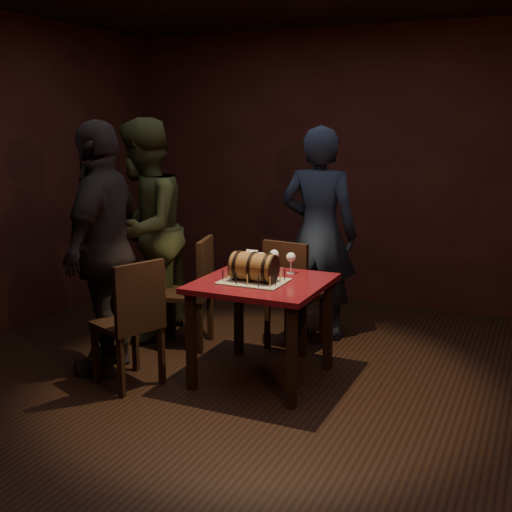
{
  "coord_description": "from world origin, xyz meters",
  "views": [
    {
      "loc": [
        1.86,
        -3.94,
        1.89
      ],
      "look_at": [
        0.03,
        0.05,
        0.95
      ],
      "focal_mm": 45.0,
      "sensor_mm": 36.0,
      "label": 1
    }
  ],
  "objects_px": {
    "barrel_cake": "(254,267)",
    "chair_back": "(291,289)",
    "wine_glass_right": "(291,258)",
    "chair_left_rear": "(194,286)",
    "pub_table": "(263,295)",
    "chair_left_front": "(133,317)",
    "person_back": "(319,234)",
    "person_left_front": "(105,249)",
    "pint_of_ale": "(260,263)",
    "person_left_rear": "(144,230)",
    "wine_glass_left": "(253,256)",
    "wine_glass_mid": "(274,255)"
  },
  "relations": [
    {
      "from": "chair_left_front",
      "to": "person_left_front",
      "type": "height_order",
      "value": "person_left_front"
    },
    {
      "from": "person_left_rear",
      "to": "person_left_front",
      "type": "xyz_separation_m",
      "value": [
        0.17,
        -0.76,
        -0.01
      ]
    },
    {
      "from": "wine_glass_right",
      "to": "chair_left_rear",
      "type": "relative_size",
      "value": 0.17
    },
    {
      "from": "barrel_cake",
      "to": "person_left_rear",
      "type": "relative_size",
      "value": 0.19
    },
    {
      "from": "wine_glass_left",
      "to": "chair_left_front",
      "type": "height_order",
      "value": "chair_left_front"
    },
    {
      "from": "wine_glass_left",
      "to": "chair_back",
      "type": "xyz_separation_m",
      "value": [
        0.15,
        0.42,
        -0.35
      ]
    },
    {
      "from": "person_back",
      "to": "chair_left_front",
      "type": "bearing_deg",
      "value": 59.82
    },
    {
      "from": "person_left_front",
      "to": "person_left_rear",
      "type": "bearing_deg",
      "value": 179.96
    },
    {
      "from": "wine_glass_mid",
      "to": "person_back",
      "type": "bearing_deg",
      "value": 82.42
    },
    {
      "from": "wine_glass_right",
      "to": "chair_back",
      "type": "distance_m",
      "value": 0.53
    },
    {
      "from": "chair_left_rear",
      "to": "person_left_front",
      "type": "height_order",
      "value": "person_left_front"
    },
    {
      "from": "chair_back",
      "to": "wine_glass_right",
      "type": "bearing_deg",
      "value": -68.97
    },
    {
      "from": "wine_glass_left",
      "to": "person_left_front",
      "type": "height_order",
      "value": "person_left_front"
    },
    {
      "from": "wine_glass_mid",
      "to": "chair_back",
      "type": "relative_size",
      "value": 0.17
    },
    {
      "from": "wine_glass_right",
      "to": "chair_back",
      "type": "height_order",
      "value": "chair_back"
    },
    {
      "from": "pub_table",
      "to": "person_left_rear",
      "type": "xyz_separation_m",
      "value": [
        -1.32,
        0.45,
        0.31
      ]
    },
    {
      "from": "barrel_cake",
      "to": "chair_back",
      "type": "relative_size",
      "value": 0.4
    },
    {
      "from": "wine_glass_right",
      "to": "pint_of_ale",
      "type": "relative_size",
      "value": 1.07
    },
    {
      "from": "pub_table",
      "to": "chair_back",
      "type": "relative_size",
      "value": 0.97
    },
    {
      "from": "wine_glass_left",
      "to": "chair_back",
      "type": "height_order",
      "value": "chair_back"
    },
    {
      "from": "chair_left_rear",
      "to": "person_left_rear",
      "type": "distance_m",
      "value": 0.67
    },
    {
      "from": "pub_table",
      "to": "chair_back",
      "type": "bearing_deg",
      "value": 93.53
    },
    {
      "from": "chair_left_rear",
      "to": "person_left_rear",
      "type": "xyz_separation_m",
      "value": [
        -0.52,
        0.05,
        0.43
      ]
    },
    {
      "from": "pint_of_ale",
      "to": "person_left_front",
      "type": "bearing_deg",
      "value": -152.8
    },
    {
      "from": "wine_glass_mid",
      "to": "person_left_rear",
      "type": "bearing_deg",
      "value": 174.87
    },
    {
      "from": "chair_left_front",
      "to": "pint_of_ale",
      "type": "bearing_deg",
      "value": 48.43
    },
    {
      "from": "pint_of_ale",
      "to": "chair_back",
      "type": "height_order",
      "value": "chair_back"
    },
    {
      "from": "chair_left_front",
      "to": "chair_back",
      "type": "bearing_deg",
      "value": 58.22
    },
    {
      "from": "wine_glass_left",
      "to": "pint_of_ale",
      "type": "distance_m",
      "value": 0.08
    },
    {
      "from": "wine_glass_right",
      "to": "chair_back",
      "type": "xyz_separation_m",
      "value": [
        -0.14,
        0.37,
        -0.35
      ]
    },
    {
      "from": "pint_of_ale",
      "to": "person_left_rear",
      "type": "relative_size",
      "value": 0.08
    },
    {
      "from": "wine_glass_mid",
      "to": "person_left_front",
      "type": "height_order",
      "value": "person_left_front"
    },
    {
      "from": "wine_glass_right",
      "to": "chair_left_rear",
      "type": "xyz_separation_m",
      "value": [
        -0.91,
        0.11,
        -0.35
      ]
    },
    {
      "from": "barrel_cake",
      "to": "chair_back",
      "type": "xyz_separation_m",
      "value": [
        -0.0,
        0.74,
        -0.34
      ]
    },
    {
      "from": "barrel_cake",
      "to": "person_left_rear",
      "type": "bearing_deg",
      "value": 157.88
    },
    {
      "from": "chair_left_front",
      "to": "person_left_rear",
      "type": "distance_m",
      "value": 1.19
    },
    {
      "from": "person_back",
      "to": "person_left_front",
      "type": "distance_m",
      "value": 1.84
    },
    {
      "from": "barrel_cake",
      "to": "person_left_front",
      "type": "relative_size",
      "value": 0.2
    },
    {
      "from": "pub_table",
      "to": "wine_glass_mid",
      "type": "relative_size",
      "value": 5.59
    },
    {
      "from": "wine_glass_mid",
      "to": "pint_of_ale",
      "type": "distance_m",
      "value": 0.14
    },
    {
      "from": "pub_table",
      "to": "chair_left_front",
      "type": "relative_size",
      "value": 0.97
    },
    {
      "from": "chair_left_rear",
      "to": "chair_left_front",
      "type": "height_order",
      "value": "same"
    },
    {
      "from": "wine_glass_mid",
      "to": "chair_left_rear",
      "type": "relative_size",
      "value": 0.17
    },
    {
      "from": "pub_table",
      "to": "chair_left_front",
      "type": "distance_m",
      "value": 0.94
    },
    {
      "from": "chair_back",
      "to": "person_left_front",
      "type": "bearing_deg",
      "value": -138.65
    },
    {
      "from": "wine_glass_right",
      "to": "pint_of_ale",
      "type": "distance_m",
      "value": 0.24
    },
    {
      "from": "wine_glass_left",
      "to": "person_left_rear",
      "type": "distance_m",
      "value": 1.15
    },
    {
      "from": "pub_table",
      "to": "chair_back",
      "type": "height_order",
      "value": "chair_back"
    },
    {
      "from": "wine_glass_right",
      "to": "pint_of_ale",
      "type": "height_order",
      "value": "wine_glass_right"
    },
    {
      "from": "chair_left_front",
      "to": "person_left_rear",
      "type": "xyz_separation_m",
      "value": [
        -0.55,
        0.96,
        0.43
      ]
    }
  ]
}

